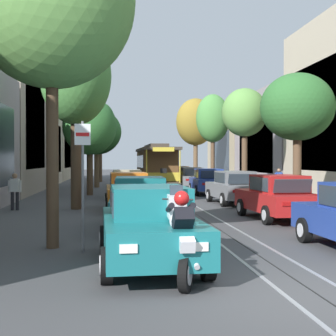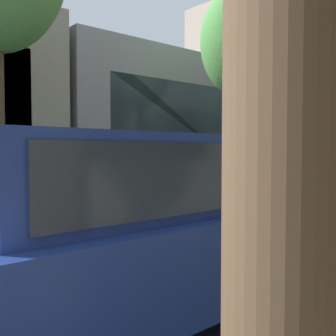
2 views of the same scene
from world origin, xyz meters
name	(u,v)px [view 1 (image 1 of 2)]	position (x,y,z in m)	size (l,w,h in m)	color
ground_plane	(169,196)	(0.00, 20.95, 0.00)	(160.00, 160.00, 0.00)	#424244
trolley_track_rails	(163,192)	(0.00, 24.19, 0.00)	(1.14, 60.38, 0.01)	gray
parked_car_teal_near_left	(149,225)	(-2.47, 2.60, 0.80)	(2.10, 4.40, 1.58)	#196B70
parked_car_teal_second_left	(140,202)	(-2.38, 7.87, 0.80)	(2.08, 4.40, 1.58)	#196B70
parked_car_orange_mid_left	(129,191)	(-2.57, 13.32, 0.80)	(2.07, 4.39, 1.58)	orange
parked_car_beige_fourth_left	(127,184)	(-2.48, 19.21, 0.80)	(2.01, 4.37, 1.58)	#C1B28E
parked_car_red_second_right	(278,197)	(2.58, 9.47, 0.80)	(2.14, 4.42, 1.58)	red
parked_car_grey_mid_right	(234,187)	(2.55, 15.56, 0.80)	(2.13, 4.42, 1.58)	slate
parked_car_blue_fourth_right	(208,181)	(2.55, 21.98, 0.80)	(2.09, 4.40, 1.58)	#233D93
parked_car_grey_fifth_right	(191,178)	(2.46, 27.97, 0.80)	(2.01, 4.36, 1.58)	slate
parked_car_brown_sixth_right	(179,175)	(2.37, 34.04, 0.80)	(2.01, 4.36, 1.58)	brown
street_tree_kerb_left_near	(52,1)	(-4.64, 4.75, 5.90)	(3.99, 3.20, 8.05)	#4C3826
street_tree_kerb_left_second	(76,77)	(-4.80, 13.92, 5.65)	(3.04, 3.15, 7.84)	#4C3826
street_tree_kerb_left_mid	(90,127)	(-4.62, 22.13, 4.08)	(3.23, 3.10, 5.80)	#4C3826
street_tree_kerb_left_fourth	(97,132)	(-4.51, 30.56, 4.27)	(3.81, 3.13, 6.07)	brown
street_tree_kerb_left_far	(100,122)	(-4.47, 39.73, 5.80)	(2.75, 2.71, 7.66)	#4C3826
street_tree_kerb_right_second	(297,108)	(4.33, 12.10, 4.26)	(3.05, 2.88, 5.69)	brown
street_tree_kerb_right_mid	(245,114)	(4.88, 22.16, 4.99)	(2.83, 2.64, 6.56)	brown
street_tree_kerb_right_fourth	(213,119)	(4.43, 29.66, 5.28)	(2.61, 2.25, 7.20)	brown
street_tree_kerb_right_far	(196,122)	(4.73, 39.36, 5.78)	(3.80, 3.11, 8.12)	brown
cable_car_trolley	(156,166)	(0.00, 29.54, 1.66)	(2.72, 9.16, 3.28)	brown
motorcycle_with_rider	(181,233)	(-2.05, 1.06, 0.87)	(0.54, 1.90, 1.66)	black
pedestrian_on_left_pavement	(15,189)	(-7.32, 13.77, 0.87)	(0.55, 0.29, 1.55)	black
pedestrian_on_right_pavement	(279,179)	(7.22, 22.51, 0.88)	(0.55, 0.24, 1.57)	#4C4233
pedestrian_crossing_far	(79,177)	(-5.59, 26.66, 0.90)	(0.55, 0.41, 1.60)	#4C4233
street_sign_post	(83,172)	(-3.88, 4.08, 1.85)	(0.36, 0.07, 2.99)	slate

